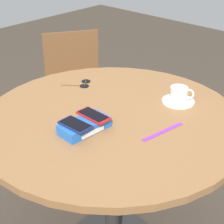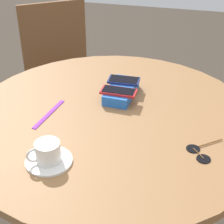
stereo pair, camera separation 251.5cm
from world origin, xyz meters
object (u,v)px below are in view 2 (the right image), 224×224
phone_navy (124,80)px  coffee_cup (47,152)px  phone_box (121,91)px  phone_red (119,91)px  saucer (49,161)px  sunglasses (200,153)px  lanyard_strap (49,114)px  chair_far_side (61,79)px  round_table (112,141)px

phone_navy → coffee_cup: bearing=-14.7°
phone_box → phone_red: 0.06m
phone_red → saucer: 0.44m
phone_red → saucer: bearing=-17.9°
phone_navy → sunglasses: (0.36, 0.33, -0.05)m
phone_navy → saucer: 0.54m
coffee_cup → sunglasses: size_ratio=0.68×
phone_red → coffee_cup: bearing=-18.0°
phone_navy → lanyard_strap: 0.35m
saucer → lanyard_strap: bearing=-158.2°
phone_box → saucer: phone_box is taller
phone_navy → chair_far_side: (-0.58, -0.52, -0.35)m
phone_red → saucer: phone_red is taller
lanyard_strap → phone_box: bearing=130.6°
phone_navy → coffee_cup: (0.52, -0.14, -0.01)m
phone_box → saucer: bearing=-15.9°
phone_box → phone_navy: 0.06m
round_table → lanyard_strap: size_ratio=5.26×
saucer → lanyard_strap: size_ratio=0.70×
round_table → lanyard_strap: (0.04, -0.24, 0.12)m
saucer → sunglasses: (-0.16, 0.47, -0.00)m
chair_far_side → saucer: bearing=19.4°
phone_red → phone_box: bearing=-178.6°
chair_far_side → phone_navy: bearing=41.7°
saucer → phone_navy: bearing=165.5°
phone_box → phone_navy: (-0.05, 0.00, 0.03)m
saucer → chair_far_side: chair_far_side is taller
phone_box → coffee_cup: size_ratio=2.14×
lanyard_strap → sunglasses: (0.10, 0.57, 0.00)m
chair_far_side → phone_box: bearing=39.5°
phone_navy → saucer: size_ratio=0.87×
coffee_cup → chair_far_side: (-1.10, -0.38, -0.35)m
saucer → round_table: bearing=156.4°
phone_red → chair_far_side: size_ratio=0.16×
phone_box → phone_red: phone_red is taller
phone_box → chair_far_side: bearing=-140.5°
coffee_cup → sunglasses: coffee_cup is taller
lanyard_strap → sunglasses: sunglasses is taller
round_table → phone_red: (-0.11, 0.00, 0.17)m
phone_box → round_table: bearing=0.0°
phone_box → phone_red: (0.05, 0.00, 0.03)m
phone_red → sunglasses: (0.26, 0.33, -0.05)m
phone_navy → lanyard_strap: phone_navy is taller
round_table → coffee_cup: (0.31, -0.14, 0.16)m
lanyard_strap → chair_far_side: chair_far_side is taller
phone_red → coffee_cup: 0.44m
phone_box → saucer: (0.47, -0.13, -0.02)m
phone_navy → coffee_cup: 0.54m
lanyard_strap → coffee_cup: bearing=21.4°
phone_navy → saucer: phone_navy is taller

